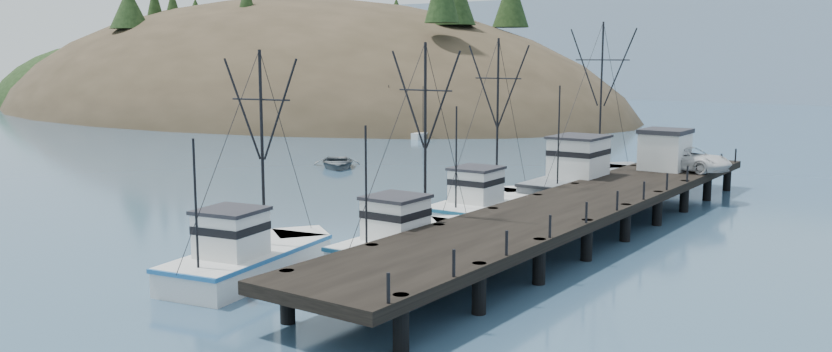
{
  "coord_description": "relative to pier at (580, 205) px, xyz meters",
  "views": [
    {
      "loc": [
        31.95,
        -24.69,
        9.79
      ],
      "look_at": [
        3.64,
        15.07,
        2.5
      ],
      "focal_mm": 35.0,
      "sensor_mm": 36.0,
      "label": 1
    }
  ],
  "objects": [
    {
      "name": "pier_shed",
      "position": [
        -0.13,
        14.13,
        1.73
      ],
      "size": [
        3.0,
        3.2,
        2.8
      ],
      "color": "silver",
      "rests_on": "pier"
    },
    {
      "name": "work_vessel",
      "position": [
        -3.86,
        10.25,
        -0.46
      ],
      "size": [
        4.46,
        14.56,
        12.37
      ],
      "color": "slate",
      "rests_on": "ground"
    },
    {
      "name": "ground",
      "position": [
        -14.0,
        -16.0,
        -1.69
      ],
      "size": [
        400.0,
        400.0,
        0.0
      ],
      "primitive_type": "plane",
      "color": "#2F4D68",
      "rests_on": "ground"
    },
    {
      "name": "trawler_near",
      "position": [
        -4.43,
        -9.45,
        -0.87
      ],
      "size": [
        3.52,
        10.46,
        10.76
      ],
      "color": "silver",
      "rests_on": "ground"
    },
    {
      "name": "distant_ridge_far",
      "position": [
        -54.0,
        169.0,
        -1.69
      ],
      "size": [
        180.0,
        25.0,
        18.0
      ],
      "primitive_type": "cube",
      "color": "silver",
      "rests_on": "ground"
    },
    {
      "name": "trawler_far",
      "position": [
        -6.46,
        1.14,
        -0.87
      ],
      "size": [
        3.75,
        10.82,
        11.15
      ],
      "color": "silver",
      "rests_on": "ground"
    },
    {
      "name": "pier",
      "position": [
        0.0,
        0.0,
        0.0
      ],
      "size": [
        6.0,
        44.0,
        2.0
      ],
      "color": "black",
      "rests_on": "ground"
    },
    {
      "name": "pickup_truck",
      "position": [
        1.32,
        14.62,
        1.12
      ],
      "size": [
        6.28,
        3.98,
        1.61
      ],
      "primitive_type": "imported",
      "rotation": [
        0.0,
        0.0,
        1.33
      ],
      "color": "silver",
      "rests_on": "pier"
    },
    {
      "name": "moored_sailboats",
      "position": [
        -42.42,
        43.12,
        -1.36
      ],
      "size": [
        25.24,
        15.69,
        6.35
      ],
      "color": "silver",
      "rests_on": "ground"
    },
    {
      "name": "trawler_mid",
      "position": [
        -8.46,
        -16.21,
        -0.87
      ],
      "size": [
        4.96,
        10.43,
        10.39
      ],
      "color": "silver",
      "rests_on": "ground"
    },
    {
      "name": "headland",
      "position": [
        -88.95,
        62.61,
        -6.24
      ],
      "size": [
        134.8,
        78.0,
        51.0
      ],
      "color": "#382D1E",
      "rests_on": "ground"
    },
    {
      "name": "motorboat",
      "position": [
        -28.73,
        12.87,
        -1.69
      ],
      "size": [
        7.06,
        7.2,
        1.22
      ],
      "primitive_type": "imported",
      "rotation": [
        0.0,
        0.0,
        0.73
      ],
      "color": "#52585B",
      "rests_on": "ground"
    }
  ]
}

